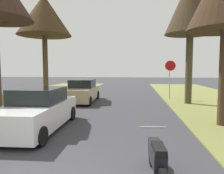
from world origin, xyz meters
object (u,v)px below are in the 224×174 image
stop_sign_far (170,71)px  street_tree_right_mid_b (191,5)px  parked_sedan_white (38,111)px  parked_sedan_tan (82,92)px  parked_motorcycle (157,159)px  street_tree_left_mid_b (44,16)px

stop_sign_far → street_tree_right_mid_b: street_tree_right_mid_b is taller
street_tree_right_mid_b → parked_sedan_white: street_tree_right_mid_b is taller
parked_sedan_tan → parked_motorcycle: 11.06m
street_tree_right_mid_b → parked_sedan_tan: (-7.26, 0.20, -5.66)m
street_tree_right_mid_b → parked_motorcycle: 11.98m
street_tree_right_mid_b → parked_sedan_white: (-7.12, -6.76, -5.66)m
stop_sign_far → parked_motorcycle: stop_sign_far is taller
stop_sign_far → parked_sedan_tan: (-6.40, -2.01, -1.45)m
street_tree_left_mid_b → parked_sedan_tan: 7.04m
street_tree_right_mid_b → parked_sedan_white: 11.33m
parked_motorcycle → parked_sedan_white: bearing=142.1°
street_tree_left_mid_b → parked_sedan_white: street_tree_left_mid_b is taller
street_tree_left_mid_b → parked_motorcycle: size_ratio=3.98×
street_tree_left_mid_b → parked_motorcycle: 15.54m
parked_motorcycle → street_tree_left_mid_b: bearing=123.1°
parked_sedan_white → parked_motorcycle: size_ratio=2.18×
stop_sign_far → parked_sedan_white: size_ratio=0.66×
parked_sedan_tan → parked_motorcycle: (4.30, -10.19, -0.24)m
street_tree_right_mid_b → street_tree_left_mid_b: 10.96m
stop_sign_far → parked_sedan_white: 11.03m
street_tree_right_mid_b → parked_sedan_white: bearing=-136.5°
street_tree_right_mid_b → parked_motorcycle: size_ratio=4.06×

